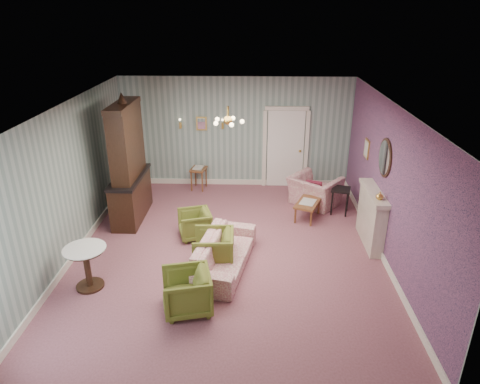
{
  "coord_description": "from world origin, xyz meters",
  "views": [
    {
      "loc": [
        0.45,
        -7.48,
        4.5
      ],
      "look_at": [
        0.2,
        0.4,
        1.1
      ],
      "focal_mm": 32.31,
      "sensor_mm": 36.0,
      "label": 1
    }
  ],
  "objects_px": {
    "sofa_chintz": "(224,248)",
    "coffee_table": "(307,210)",
    "dresser": "(127,160)",
    "olive_chair_a": "(187,290)",
    "olive_chair_b": "(213,247)",
    "fireplace": "(371,217)",
    "wingback_chair": "(315,186)",
    "olive_chair_c": "(195,223)",
    "pedestal_table": "(87,268)",
    "side_table_black": "(340,201)"
  },
  "relations": [
    {
      "from": "sofa_chintz",
      "to": "olive_chair_c",
      "type": "bearing_deg",
      "value": 42.83
    },
    {
      "from": "sofa_chintz",
      "to": "side_table_black",
      "type": "bearing_deg",
      "value": -35.93
    },
    {
      "from": "sofa_chintz",
      "to": "fireplace",
      "type": "xyz_separation_m",
      "value": [
        2.92,
        1.0,
        0.18
      ]
    },
    {
      "from": "olive_chair_c",
      "to": "wingback_chair",
      "type": "bearing_deg",
      "value": 105.86
    },
    {
      "from": "olive_chair_a",
      "to": "dresser",
      "type": "height_order",
      "value": "dresser"
    },
    {
      "from": "olive_chair_b",
      "to": "fireplace",
      "type": "bearing_deg",
      "value": 104.61
    },
    {
      "from": "wingback_chair",
      "to": "fireplace",
      "type": "distance_m",
      "value": 2.07
    },
    {
      "from": "olive_chair_a",
      "to": "wingback_chair",
      "type": "distance_m",
      "value": 4.84
    },
    {
      "from": "pedestal_table",
      "to": "wingback_chair",
      "type": "bearing_deg",
      "value": 39.52
    },
    {
      "from": "dresser",
      "to": "side_table_black",
      "type": "xyz_separation_m",
      "value": [
        4.81,
        0.36,
        -1.09
      ]
    },
    {
      "from": "dresser",
      "to": "pedestal_table",
      "type": "height_order",
      "value": "dresser"
    },
    {
      "from": "fireplace",
      "to": "side_table_black",
      "type": "bearing_deg",
      "value": 104.87
    },
    {
      "from": "dresser",
      "to": "sofa_chintz",
      "type": "bearing_deg",
      "value": -41.53
    },
    {
      "from": "fireplace",
      "to": "side_table_black",
      "type": "xyz_separation_m",
      "value": [
        -0.36,
        1.37,
        -0.27
      ]
    },
    {
      "from": "wingback_chair",
      "to": "fireplace",
      "type": "bearing_deg",
      "value": 155.02
    },
    {
      "from": "dresser",
      "to": "pedestal_table",
      "type": "relative_size",
      "value": 3.6
    },
    {
      "from": "coffee_table",
      "to": "side_table_black",
      "type": "xyz_separation_m",
      "value": [
        0.79,
        0.3,
        0.11
      ]
    },
    {
      "from": "olive_chair_a",
      "to": "sofa_chintz",
      "type": "height_order",
      "value": "sofa_chintz"
    },
    {
      "from": "olive_chair_c",
      "to": "pedestal_table",
      "type": "distance_m",
      "value": 2.44
    },
    {
      "from": "olive_chair_c",
      "to": "dresser",
      "type": "xyz_separation_m",
      "value": [
        -1.56,
        0.89,
        1.08
      ]
    },
    {
      "from": "sofa_chintz",
      "to": "side_table_black",
      "type": "relative_size",
      "value": 3.29
    },
    {
      "from": "coffee_table",
      "to": "pedestal_table",
      "type": "xyz_separation_m",
      "value": [
        -4.07,
        -2.78,
        0.18
      ]
    },
    {
      "from": "sofa_chintz",
      "to": "side_table_black",
      "type": "distance_m",
      "value": 3.49
    },
    {
      "from": "sofa_chintz",
      "to": "coffee_table",
      "type": "bearing_deg",
      "value": -29.29
    },
    {
      "from": "pedestal_table",
      "to": "coffee_table",
      "type": "bearing_deg",
      "value": 34.35
    },
    {
      "from": "olive_chair_a",
      "to": "side_table_black",
      "type": "distance_m",
      "value": 4.76
    },
    {
      "from": "wingback_chair",
      "to": "coffee_table",
      "type": "bearing_deg",
      "value": 111.34
    },
    {
      "from": "olive_chair_c",
      "to": "coffee_table",
      "type": "xyz_separation_m",
      "value": [
        2.46,
        0.95,
        -0.12
      ]
    },
    {
      "from": "fireplace",
      "to": "coffee_table",
      "type": "height_order",
      "value": "fireplace"
    },
    {
      "from": "olive_chair_b",
      "to": "fireplace",
      "type": "height_order",
      "value": "fireplace"
    },
    {
      "from": "wingback_chair",
      "to": "dresser",
      "type": "bearing_deg",
      "value": 50.61
    },
    {
      "from": "olive_chair_a",
      "to": "sofa_chintz",
      "type": "relative_size",
      "value": 0.37
    },
    {
      "from": "olive_chair_b",
      "to": "pedestal_table",
      "type": "height_order",
      "value": "pedestal_table"
    },
    {
      "from": "dresser",
      "to": "coffee_table",
      "type": "relative_size",
      "value": 3.46
    },
    {
      "from": "sofa_chintz",
      "to": "pedestal_table",
      "type": "height_order",
      "value": "sofa_chintz"
    },
    {
      "from": "dresser",
      "to": "side_table_black",
      "type": "height_order",
      "value": "dresser"
    },
    {
      "from": "coffee_table",
      "to": "side_table_black",
      "type": "relative_size",
      "value": 1.3
    },
    {
      "from": "olive_chair_a",
      "to": "pedestal_table",
      "type": "bearing_deg",
      "value": -120.39
    },
    {
      "from": "olive_chair_b",
      "to": "wingback_chair",
      "type": "xyz_separation_m",
      "value": [
        2.23,
        2.79,
        0.1
      ]
    },
    {
      "from": "wingback_chair",
      "to": "dresser",
      "type": "height_order",
      "value": "dresser"
    },
    {
      "from": "olive_chair_c",
      "to": "pedestal_table",
      "type": "relative_size",
      "value": 0.84
    },
    {
      "from": "olive_chair_b",
      "to": "pedestal_table",
      "type": "relative_size",
      "value": 0.97
    },
    {
      "from": "fireplace",
      "to": "olive_chair_b",
      "type": "bearing_deg",
      "value": -163.42
    },
    {
      "from": "olive_chair_a",
      "to": "pedestal_table",
      "type": "xyz_separation_m",
      "value": [
        -1.79,
        0.56,
        0.01
      ]
    },
    {
      "from": "wingback_chair",
      "to": "pedestal_table",
      "type": "xyz_separation_m",
      "value": [
        -4.33,
        -3.57,
        -0.09
      ]
    },
    {
      "from": "olive_chair_c",
      "to": "dresser",
      "type": "relative_size",
      "value": 0.23
    },
    {
      "from": "wingback_chair",
      "to": "olive_chair_b",
      "type": "bearing_deg",
      "value": 90.66
    },
    {
      "from": "dresser",
      "to": "olive_chair_a",
      "type": "bearing_deg",
      "value": -61.75
    },
    {
      "from": "wingback_chair",
      "to": "coffee_table",
      "type": "height_order",
      "value": "wingback_chair"
    },
    {
      "from": "olive_chair_c",
      "to": "pedestal_table",
      "type": "height_order",
      "value": "pedestal_table"
    }
  ]
}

